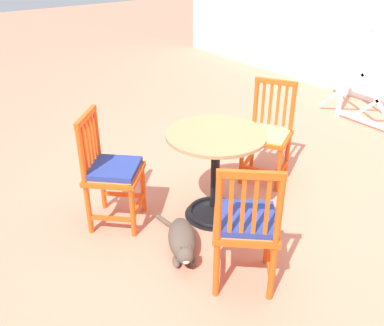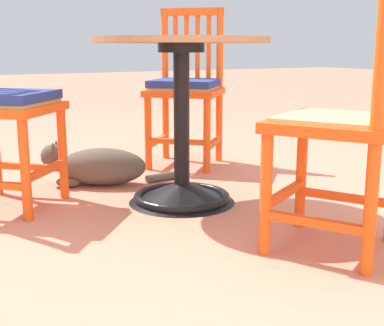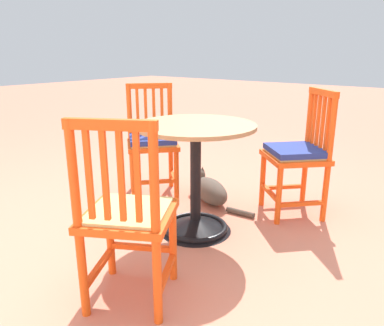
{
  "view_description": "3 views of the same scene",
  "coord_description": "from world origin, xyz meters",
  "px_view_note": "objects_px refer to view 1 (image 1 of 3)",
  "views": [
    {
      "loc": [
        2.16,
        -1.89,
        2.02
      ],
      "look_at": [
        -0.26,
        -0.12,
        0.42
      ],
      "focal_mm": 39.72,
      "sensor_mm": 36.0,
      "label": 1
    },
    {
      "loc": [
        1.03,
        2.02,
        0.69
      ],
      "look_at": [
        -0.12,
        -0.04,
        0.17
      ],
      "focal_mm": 50.1,
      "sensor_mm": 36.0,
      "label": 2
    },
    {
      "loc": [
        -1.46,
        1.77,
        1.16
      ],
      "look_at": [
        -0.02,
        -0.06,
        0.46
      ],
      "focal_mm": 34.87,
      "sensor_mm": 36.0,
      "label": 3
    }
  ],
  "objects_px": {
    "orange_chair_near_fence": "(112,172)",
    "tabby_cat": "(182,242)",
    "cafe_table": "(215,184)",
    "orange_chair_facing_out": "(246,225)",
    "orange_chair_tucked_in": "(268,135)"
  },
  "relations": [
    {
      "from": "orange_chair_tucked_in",
      "to": "orange_chair_facing_out",
      "type": "bearing_deg",
      "value": -50.53
    },
    {
      "from": "orange_chair_near_fence",
      "to": "orange_chair_facing_out",
      "type": "relative_size",
      "value": 1.0
    },
    {
      "from": "orange_chair_near_fence",
      "to": "tabby_cat",
      "type": "bearing_deg",
      "value": 17.97
    },
    {
      "from": "cafe_table",
      "to": "orange_chair_near_fence",
      "type": "relative_size",
      "value": 0.83
    },
    {
      "from": "orange_chair_facing_out",
      "to": "orange_chair_tucked_in",
      "type": "relative_size",
      "value": 1.0
    },
    {
      "from": "orange_chair_facing_out",
      "to": "orange_chair_near_fence",
      "type": "bearing_deg",
      "value": -161.49
    },
    {
      "from": "cafe_table",
      "to": "tabby_cat",
      "type": "relative_size",
      "value": 1.06
    },
    {
      "from": "orange_chair_facing_out",
      "to": "tabby_cat",
      "type": "distance_m",
      "value": 0.6
    },
    {
      "from": "orange_chair_tucked_in",
      "to": "tabby_cat",
      "type": "relative_size",
      "value": 1.27
    },
    {
      "from": "orange_chair_near_fence",
      "to": "orange_chair_tucked_in",
      "type": "relative_size",
      "value": 1.0
    },
    {
      "from": "cafe_table",
      "to": "tabby_cat",
      "type": "height_order",
      "value": "cafe_table"
    },
    {
      "from": "cafe_table",
      "to": "orange_chair_facing_out",
      "type": "relative_size",
      "value": 0.83
    },
    {
      "from": "orange_chair_facing_out",
      "to": "tabby_cat",
      "type": "height_order",
      "value": "orange_chair_facing_out"
    },
    {
      "from": "orange_chair_near_fence",
      "to": "orange_chair_facing_out",
      "type": "height_order",
      "value": "same"
    },
    {
      "from": "cafe_table",
      "to": "orange_chair_near_fence",
      "type": "height_order",
      "value": "orange_chair_near_fence"
    }
  ]
}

